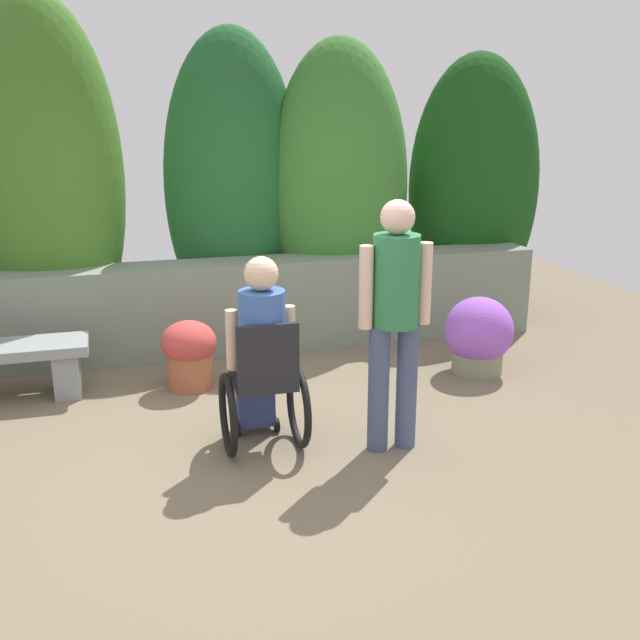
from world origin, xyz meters
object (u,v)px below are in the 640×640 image
person_standing_companion (395,310)px  flower_pot_terracotta_by_wall (479,336)px  person_in_wheelchair (262,361)px  flower_pot_purple_near (189,352)px

person_standing_companion → flower_pot_terracotta_by_wall: 1.83m
person_standing_companion → person_in_wheelchair: bearing=-178.9°
person_in_wheelchair → flower_pot_purple_near: person_in_wheelchair is taller
person_in_wheelchair → flower_pot_terracotta_by_wall: size_ratio=1.98×
person_in_wheelchair → person_standing_companion: person_standing_companion is taller
person_standing_companion → flower_pot_terracotta_by_wall: bearing=60.6°
person_in_wheelchair → person_standing_companion: (0.84, -0.24, 0.35)m
person_standing_companion → flower_pot_purple_near: person_standing_companion is taller
person_standing_companion → flower_pot_purple_near: 2.02m
person_in_wheelchair → flower_pot_terracotta_by_wall: 2.30m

